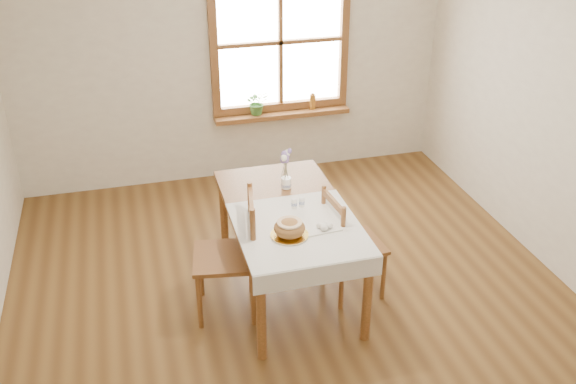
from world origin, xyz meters
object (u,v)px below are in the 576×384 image
(chair_right, at_px, (354,243))
(bread_plate, at_px, (289,235))
(flower_vase, at_px, (286,184))
(chair_left, at_px, (225,255))
(dining_table, at_px, (288,219))

(chair_right, xyz_separation_m, bread_plate, (-0.59, -0.23, 0.31))
(chair_right, xyz_separation_m, flower_vase, (-0.42, 0.49, 0.34))
(chair_left, distance_m, bread_plate, 0.57)
(chair_left, distance_m, chair_right, 1.03)
(chair_right, relative_size, flower_vase, 10.08)
(bread_plate, bearing_deg, flower_vase, 76.93)
(chair_left, xyz_separation_m, flower_vase, (0.61, 0.47, 0.29))
(dining_table, relative_size, chair_left, 1.59)
(chair_right, distance_m, flower_vase, 0.73)
(dining_table, xyz_separation_m, flower_vase, (0.07, 0.33, 0.13))
(chair_right, bearing_deg, dining_table, 66.71)
(dining_table, bearing_deg, chair_right, -18.12)
(chair_left, height_order, chair_right, chair_left)
(dining_table, relative_size, bread_plate, 6.03)
(flower_vase, bearing_deg, bread_plate, -103.07)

